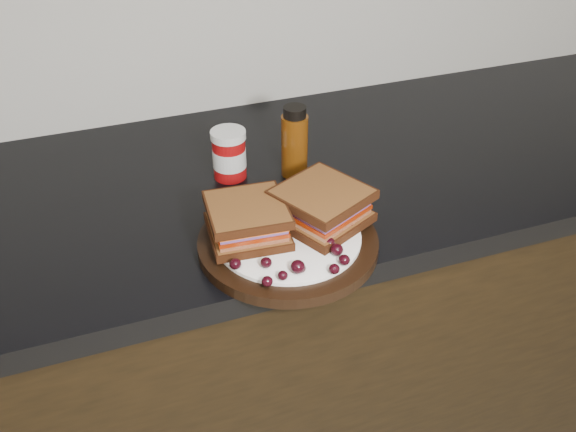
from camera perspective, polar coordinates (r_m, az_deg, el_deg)
name	(u,v)px	position (r m, az deg, el deg)	size (l,w,h in m)	color
base_cabinets	(231,364)	(1.46, -5.06, -12.94)	(3.96, 0.58, 0.86)	black
countertop	(219,194)	(1.17, -6.18, 1.97)	(3.98, 0.60, 0.04)	black
plate	(288,243)	(1.00, 0.00, -2.40)	(0.28, 0.28, 0.02)	black
sandwich_left	(247,220)	(0.97, -3.62, -0.39)	(0.12, 0.12, 0.05)	brown
sandwich_right	(322,206)	(1.00, 3.02, 0.89)	(0.13, 0.13, 0.06)	brown
grape_0	(235,264)	(0.92, -4.71, -4.26)	(0.02, 0.02, 0.02)	black
grape_1	(266,263)	(0.92, -1.96, -4.15)	(0.02, 0.02, 0.02)	black
grape_2	(267,281)	(0.89, -1.86, -5.83)	(0.02, 0.02, 0.01)	black
grape_3	(283,275)	(0.90, -0.47, -5.31)	(0.01, 0.01, 0.01)	black
grape_4	(298,267)	(0.91, 0.87, -4.53)	(0.02, 0.02, 0.02)	black
grape_5	(301,268)	(0.91, 1.14, -4.65)	(0.01, 0.01, 0.01)	black
grape_6	(334,269)	(0.91, 4.13, -4.72)	(0.02, 0.02, 0.01)	black
grape_7	(344,260)	(0.93, 5.03, -3.91)	(0.02, 0.02, 0.02)	black
grape_8	(337,250)	(0.95, 4.36, -3.00)	(0.02, 0.02, 0.02)	black
grape_9	(329,243)	(0.96, 3.68, -2.44)	(0.02, 0.02, 0.02)	black
grape_10	(351,229)	(0.99, 5.62, -1.15)	(0.02, 0.02, 0.02)	black
grape_11	(334,231)	(0.98, 4.07, -1.35)	(0.02, 0.02, 0.02)	black
grape_12	(342,217)	(1.02, 4.85, -0.08)	(0.02, 0.02, 0.02)	black
grape_13	(333,208)	(1.04, 3.99, 0.69)	(0.02, 0.02, 0.01)	black
grape_14	(315,210)	(1.03, 2.45, 0.52)	(0.02, 0.02, 0.02)	black
grape_15	(267,221)	(1.00, -1.91, -0.42)	(0.02, 0.02, 0.02)	black
grape_16	(240,224)	(1.00, -4.29, -0.68)	(0.02, 0.02, 0.02)	black
grape_17	(238,235)	(0.97, -4.47, -1.71)	(0.02, 0.02, 0.02)	black
grape_18	(225,242)	(0.96, -5.64, -2.35)	(0.02, 0.02, 0.02)	black
grape_19	(240,244)	(0.96, -4.30, -2.49)	(0.02, 0.02, 0.02)	black
grape_20	(250,229)	(0.99, -3.36, -1.16)	(0.02, 0.02, 0.02)	black
grape_21	(253,229)	(0.99, -3.12, -1.20)	(0.01, 0.01, 0.01)	black
grape_22	(244,238)	(0.97, -3.95, -1.97)	(0.02, 0.02, 0.02)	black
condiment_jar	(229,154)	(1.16, -5.25, 5.49)	(0.06, 0.06, 0.09)	#950A0C
oil_bottle	(295,141)	(1.15, 0.59, 6.65)	(0.05, 0.05, 0.13)	#542908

